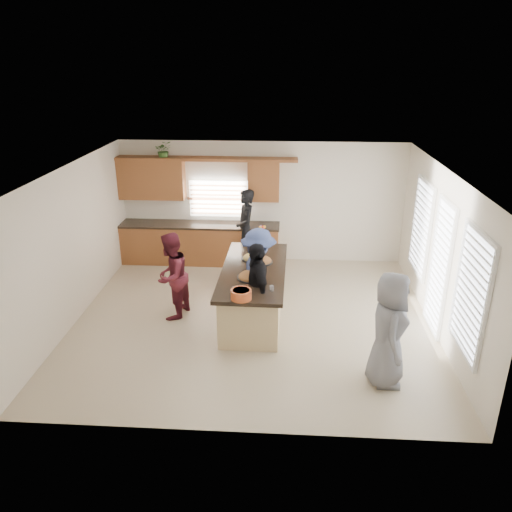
# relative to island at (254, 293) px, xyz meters

# --- Properties ---
(floor) EXTENTS (6.50, 6.50, 0.00)m
(floor) POSITION_rel_island_xyz_m (-0.01, -0.16, -0.45)
(floor) COLOR tan
(floor) RESTS_ON ground
(room_shell) EXTENTS (6.52, 6.02, 2.81)m
(room_shell) POSITION_rel_island_xyz_m (-0.01, -0.16, 1.45)
(room_shell) COLOR silver
(room_shell) RESTS_ON ground
(back_cabinetry) EXTENTS (4.08, 0.66, 2.46)m
(back_cabinetry) POSITION_rel_island_xyz_m (-1.47, 2.57, 0.46)
(back_cabinetry) COLOR brown
(back_cabinetry) RESTS_ON ground
(right_wall_glazing) EXTENTS (0.06, 4.00, 2.25)m
(right_wall_glazing) POSITION_rel_island_xyz_m (3.21, -0.29, 0.89)
(right_wall_glazing) COLOR white
(right_wall_glazing) RESTS_ON ground
(island) EXTENTS (1.20, 2.72, 0.95)m
(island) POSITION_rel_island_xyz_m (0.00, 0.00, 0.00)
(island) COLOR #D2B782
(island) RESTS_ON ground
(platter_front) EXTENTS (0.48, 0.48, 0.20)m
(platter_front) POSITION_rel_island_xyz_m (-0.02, -0.41, 0.53)
(platter_front) COLOR black
(platter_front) RESTS_ON island
(platter_mid) EXTENTS (0.43, 0.43, 0.17)m
(platter_mid) POSITION_rel_island_xyz_m (0.12, 0.32, 0.53)
(platter_mid) COLOR black
(platter_mid) RESTS_ON island
(platter_back) EXTENTS (0.40, 0.40, 0.16)m
(platter_back) POSITION_rel_island_xyz_m (-0.06, 0.45, 0.52)
(platter_back) COLOR black
(platter_back) RESTS_ON island
(salad_bowl) EXTENTS (0.33, 0.33, 0.16)m
(salad_bowl) POSITION_rel_island_xyz_m (-0.12, -1.21, 0.58)
(salad_bowl) COLOR #C95124
(salad_bowl) RESTS_ON island
(clear_cup) EXTENTS (0.07, 0.07, 0.09)m
(clear_cup) POSITION_rel_island_xyz_m (0.36, -0.88, 0.54)
(clear_cup) COLOR white
(clear_cup) RESTS_ON island
(plate_stack) EXTENTS (0.21, 0.21, 0.06)m
(plate_stack) POSITION_rel_island_xyz_m (-0.07, 1.06, 0.53)
(plate_stack) COLOR #BE94D7
(plate_stack) RESTS_ON island
(flower_vase) EXTENTS (0.14, 0.14, 0.45)m
(flower_vase) POSITION_rel_island_xyz_m (0.10, 1.14, 0.74)
(flower_vase) COLOR silver
(flower_vase) RESTS_ON island
(potted_plant) EXTENTS (0.45, 0.42, 0.41)m
(potted_plant) POSITION_rel_island_xyz_m (-2.18, 2.66, 2.15)
(potted_plant) COLOR #3E6829
(potted_plant) RESTS_ON back_cabinetry
(woman_left_back) EXTENTS (0.59, 0.76, 1.83)m
(woman_left_back) POSITION_rel_island_xyz_m (-0.34, 2.31, 0.46)
(woman_left_back) COLOR black
(woman_left_back) RESTS_ON ground
(woman_left_mid) EXTENTS (0.80, 0.93, 1.64)m
(woman_left_mid) POSITION_rel_island_xyz_m (-1.50, -0.12, 0.37)
(woman_left_mid) COLOR maroon
(woman_left_mid) RESTS_ON ground
(woman_left_front) EXTENTS (0.66, 1.06, 1.68)m
(woman_left_front) POSITION_rel_island_xyz_m (0.10, -0.60, 0.39)
(woman_left_front) COLOR black
(woman_left_front) RESTS_ON ground
(woman_right_back) EXTENTS (0.78, 1.19, 1.74)m
(woman_right_back) POSITION_rel_island_xyz_m (0.09, -0.08, 0.42)
(woman_right_back) COLOR navy
(woman_right_back) RESTS_ON ground
(woman_right_front) EXTENTS (0.61, 0.89, 1.77)m
(woman_right_front) POSITION_rel_island_xyz_m (2.09, -1.93, 0.43)
(woman_right_front) COLOR slate
(woman_right_front) RESTS_ON ground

